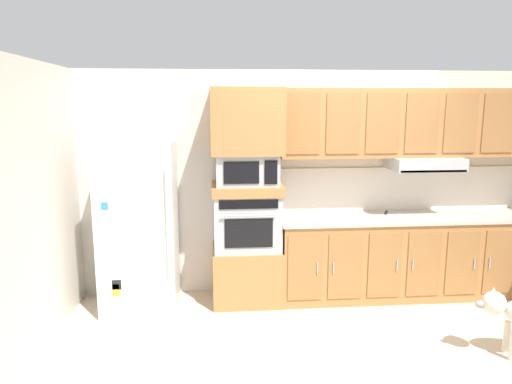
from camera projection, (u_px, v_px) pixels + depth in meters
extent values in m
plane|color=beige|center=(347.00, 327.00, 4.59)|extent=(9.60, 9.60, 0.00)
cube|color=beige|center=(324.00, 182.00, 5.45)|extent=(6.20, 0.12, 2.50)
cube|color=beige|center=(37.00, 207.00, 4.12)|extent=(0.12, 7.10, 2.50)
cube|color=white|center=(139.00, 226.00, 4.92)|extent=(0.76, 0.70, 1.76)
cylinder|color=silver|center=(167.00, 225.00, 4.57)|extent=(0.02, 0.02, 1.10)
cube|color=white|center=(145.00, 267.00, 4.64)|extent=(0.10, 0.01, 0.13)
cube|color=black|center=(117.00, 285.00, 4.65)|extent=(0.09, 0.01, 0.10)
cube|color=gold|center=(116.00, 290.00, 4.66)|extent=(0.06, 0.01, 0.13)
cube|color=#337FDB|center=(104.00, 206.00, 4.50)|extent=(0.06, 0.01, 0.07)
cube|color=#A8703D|center=(247.00, 274.00, 5.19)|extent=(0.74, 0.62, 0.60)
cube|color=#A8AAAF|center=(247.00, 221.00, 5.08)|extent=(0.70, 0.58, 0.60)
cube|color=black|center=(249.00, 233.00, 4.80)|extent=(0.49, 0.01, 0.30)
cube|color=black|center=(249.00, 204.00, 4.75)|extent=(0.59, 0.01, 0.09)
cylinder|color=#A8AAAF|center=(249.00, 215.00, 4.74)|extent=(0.56, 0.02, 0.02)
cube|color=#A8703D|center=(247.00, 189.00, 5.02)|extent=(0.74, 0.62, 0.10)
cube|color=#A8AAAF|center=(247.00, 169.00, 4.98)|extent=(0.64, 0.53, 0.32)
cube|color=black|center=(241.00, 173.00, 4.70)|extent=(0.35, 0.01, 0.22)
cube|color=black|center=(271.00, 172.00, 4.73)|extent=(0.13, 0.01, 0.24)
cube|color=#A8703D|center=(246.00, 121.00, 4.89)|extent=(0.74, 0.62, 0.68)
cube|color=#A8703D|center=(412.00, 257.00, 5.32)|extent=(2.99, 0.60, 0.88)
cube|color=#9A6738|center=(305.00, 268.00, 4.91)|extent=(0.36, 0.01, 0.70)
cylinder|color=#BCBCC1|center=(317.00, 268.00, 4.91)|extent=(0.01, 0.01, 0.12)
cube|color=#9A6738|center=(345.00, 267.00, 4.95)|extent=(0.36, 0.01, 0.70)
cylinder|color=#BCBCC1|center=(334.00, 267.00, 4.92)|extent=(0.01, 0.01, 0.12)
cube|color=#9A6738|center=(385.00, 265.00, 4.98)|extent=(0.36, 0.01, 0.70)
cylinder|color=#BCBCC1|center=(397.00, 266.00, 4.98)|extent=(0.01, 0.01, 0.12)
cube|color=#9A6738|center=(424.00, 264.00, 5.02)|extent=(0.36, 0.01, 0.70)
cylinder|color=#BCBCC1|center=(413.00, 265.00, 4.99)|extent=(0.01, 0.01, 0.12)
cube|color=#9A6738|center=(462.00, 263.00, 5.06)|extent=(0.36, 0.01, 0.70)
cylinder|color=#BCBCC1|center=(475.00, 263.00, 5.05)|extent=(0.01, 0.01, 0.12)
cube|color=#9A6738|center=(500.00, 262.00, 5.09)|extent=(0.36, 0.01, 0.70)
cylinder|color=#BCBCC1|center=(490.00, 263.00, 5.07)|extent=(0.01, 0.01, 0.12)
cube|color=#BCB2A3|center=(414.00, 217.00, 5.24)|extent=(3.03, 0.64, 0.04)
cube|color=silver|center=(406.00, 189.00, 5.47)|extent=(3.03, 0.02, 0.50)
cube|color=#A8703D|center=(415.00, 123.00, 5.18)|extent=(2.99, 0.34, 0.74)
cube|color=#A8AAAF|center=(424.00, 163.00, 5.20)|extent=(0.76, 0.48, 0.14)
cube|color=black|center=(433.00, 171.00, 4.99)|extent=(0.72, 0.04, 0.02)
cube|color=#9A6738|center=(303.00, 124.00, 4.90)|extent=(0.36, 0.01, 0.63)
cube|color=#9A6738|center=(343.00, 124.00, 4.93)|extent=(0.36, 0.01, 0.63)
cube|color=#9A6738|center=(383.00, 124.00, 4.97)|extent=(0.36, 0.01, 0.63)
cube|color=#9A6738|center=(422.00, 123.00, 5.00)|extent=(0.36, 0.01, 0.63)
cube|color=#9A6738|center=(461.00, 123.00, 5.04)|extent=(0.36, 0.01, 0.63)
cube|color=#9A6738|center=(499.00, 123.00, 5.08)|extent=(0.36, 0.01, 0.63)
cylinder|color=black|center=(386.00, 212.00, 5.31)|extent=(0.07, 0.10, 0.03)
cylinder|color=silver|center=(396.00, 213.00, 5.27)|extent=(0.06, 0.11, 0.01)
sphere|color=beige|center=(494.00, 303.00, 4.00)|extent=(0.20, 0.20, 0.20)
ellipsoid|color=gray|center=(482.00, 304.00, 4.01)|extent=(0.12, 0.09, 0.07)
cone|color=beige|center=(500.00, 297.00, 3.92)|extent=(0.05, 0.05, 0.06)
cone|color=beige|center=(493.00, 290.00, 4.05)|extent=(0.05, 0.05, 0.06)
cylinder|color=beige|center=(506.00, 337.00, 4.11)|extent=(0.05, 0.05, 0.29)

